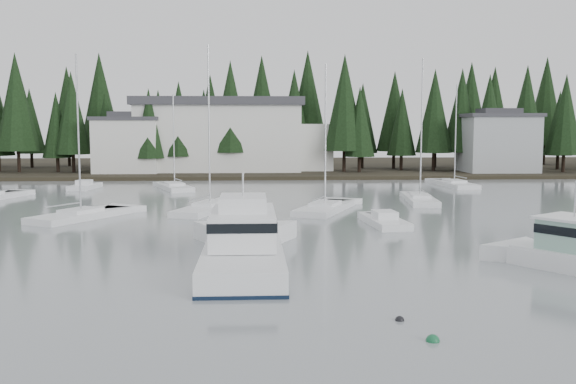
# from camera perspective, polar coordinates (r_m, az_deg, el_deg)

# --- Properties ---
(far_shore_land) EXTENTS (240.00, 54.00, 1.00)m
(far_shore_land) POSITION_cam_1_polar(r_m,az_deg,el_deg) (111.96, -3.08, 2.17)
(far_shore_land) COLOR black
(far_shore_land) RESTS_ON ground
(conifer_treeline) EXTENTS (200.00, 22.00, 20.00)m
(conifer_treeline) POSITION_cam_1_polar(r_m,az_deg,el_deg) (100.98, -3.12, 1.78)
(conifer_treeline) COLOR black
(conifer_treeline) RESTS_ON ground
(house_west) EXTENTS (9.54, 7.42, 8.75)m
(house_west) POSITION_cam_1_polar(r_m,az_deg,el_deg) (95.63, -14.05, 4.19)
(house_west) COLOR silver
(house_west) RESTS_ON ground
(house_east_a) EXTENTS (10.60, 8.48, 9.25)m
(house_east_a) POSITION_cam_1_polar(r_m,az_deg,el_deg) (99.22, 18.16, 4.27)
(house_east_a) COLOR #999EA0
(house_east_a) RESTS_ON ground
(harbor_inn) EXTENTS (29.50, 11.50, 10.90)m
(harbor_inn) POSITION_cam_1_polar(r_m,az_deg,el_deg) (97.16, -4.91, 5.02)
(harbor_inn) COLOR silver
(harbor_inn) RESTS_ON ground
(cabin_cruiser_center) EXTENTS (4.02, 12.68, 5.43)m
(cabin_cruiser_center) POSITION_cam_1_polar(r_m,az_deg,el_deg) (32.59, -4.00, -5.14)
(cabin_cruiser_center) COLOR white
(cabin_cruiser_center) RESTS_ON ground
(sailboat_0) EXTENTS (6.26, 9.85, 12.71)m
(sailboat_0) POSITION_cam_1_polar(r_m,az_deg,el_deg) (53.93, 3.31, -1.62)
(sailboat_0) COLOR white
(sailboat_0) RESTS_ON ground
(sailboat_1) EXTENTS (5.33, 8.71, 11.24)m
(sailboat_1) POSITION_cam_1_polar(r_m,az_deg,el_deg) (73.80, -10.04, 0.29)
(sailboat_1) COLOR white
(sailboat_1) RESTS_ON ground
(sailboat_7) EXTENTS (3.44, 9.38, 12.61)m
(sailboat_7) POSITION_cam_1_polar(r_m,az_deg,el_deg) (79.12, 14.56, 0.55)
(sailboat_7) COLOR white
(sailboat_7) RESTS_ON ground
(sailboat_8) EXTENTS (6.82, 9.11, 13.03)m
(sailboat_8) POSITION_cam_1_polar(r_m,az_deg,el_deg) (51.84, -17.91, -2.18)
(sailboat_8) COLOR white
(sailboat_8) RESTS_ON ground
(sailboat_10) EXTENTS (5.85, 11.09, 14.37)m
(sailboat_10) POSITION_cam_1_polar(r_m,az_deg,el_deg) (54.69, -6.94, -1.54)
(sailboat_10) COLOR white
(sailboat_10) RESTS_ON ground
(sailboat_11) EXTENTS (3.34, 8.94, 13.85)m
(sailboat_11) POSITION_cam_1_polar(r_m,az_deg,el_deg) (61.37, 11.65, -0.81)
(sailboat_11) COLOR white
(sailboat_11) RESTS_ON ground
(runabout_1) EXTENTS (2.76, 6.54, 1.42)m
(runabout_1) POSITION_cam_1_polar(r_m,az_deg,el_deg) (46.57, 8.58, -2.76)
(runabout_1) COLOR white
(runabout_1) RESTS_ON ground
(runabout_3) EXTENTS (2.74, 5.38, 1.42)m
(runabout_3) POSITION_cam_1_polar(r_m,az_deg,el_deg) (76.74, -17.65, 0.36)
(runabout_3) COLOR white
(runabout_3) RESTS_ON ground
(mooring_buoy_green) EXTENTS (0.46, 0.46, 0.46)m
(mooring_buoy_green) POSITION_cam_1_polar(r_m,az_deg,el_deg) (22.04, 12.74, -12.81)
(mooring_buoy_green) COLOR #145933
(mooring_buoy_green) RESTS_ON ground
(mooring_buoy_dark) EXTENTS (0.34, 0.34, 0.34)m
(mooring_buoy_dark) POSITION_cam_1_polar(r_m,az_deg,el_deg) (24.02, 9.89, -11.19)
(mooring_buoy_dark) COLOR black
(mooring_buoy_dark) RESTS_ON ground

